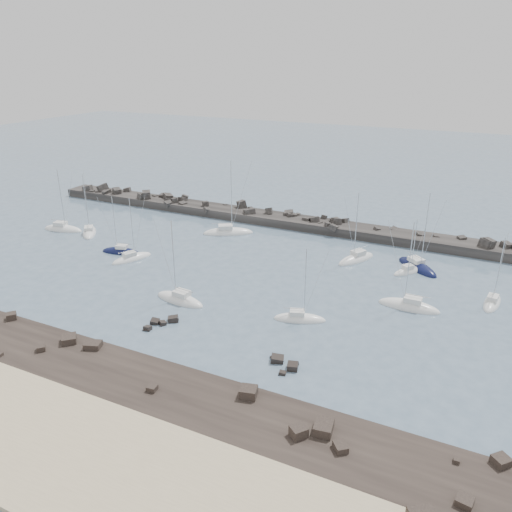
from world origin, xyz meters
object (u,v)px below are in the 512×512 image
at_px(sailboat_5, 180,300).
at_px(sailboat_10, 492,303).
at_px(sailboat_3, 132,259).
at_px(sailboat_13, 409,272).
at_px(sailboat_6, 356,259).
at_px(sailboat_9, 409,307).
at_px(sailboat_2, 121,252).
at_px(sailboat_7, 299,319).
at_px(sailboat_4, 228,233).
at_px(sailboat_0, 63,230).
at_px(sailboat_8, 417,267).
at_px(sailboat_1, 89,233).

distance_m(sailboat_5, sailboat_10, 46.02).
height_order(sailboat_3, sailboat_13, sailboat_3).
relative_size(sailboat_6, sailboat_9, 0.97).
xyz_separation_m(sailboat_2, sailboat_7, (38.86, -9.23, -0.01)).
distance_m(sailboat_4, sailboat_6, 27.53).
height_order(sailboat_0, sailboat_10, sailboat_0).
bearing_deg(sailboat_4, sailboat_13, -6.17).
bearing_deg(sailboat_8, sailboat_1, -170.50).
bearing_deg(sailboat_10, sailboat_1, -178.66).
xyz_separation_m(sailboat_0, sailboat_13, (68.71, 9.12, -0.02)).
distance_m(sailboat_2, sailboat_5, 23.80).
height_order(sailboat_1, sailboat_10, sailboat_1).
relative_size(sailboat_4, sailboat_8, 1.11).
distance_m(sailboat_0, sailboat_7, 59.65).
distance_m(sailboat_7, sailboat_10, 29.08).
distance_m(sailboat_0, sailboat_13, 69.31).
bearing_deg(sailboat_8, sailboat_0, -170.56).
xyz_separation_m(sailboat_0, sailboat_5, (39.91, -16.35, -0.00)).
relative_size(sailboat_0, sailboat_13, 1.37).
bearing_deg(sailboat_5, sailboat_6, 54.05).
bearing_deg(sailboat_0, sailboat_7, -13.55).
height_order(sailboat_5, sailboat_8, sailboat_8).
bearing_deg(sailboat_4, sailboat_1, -154.72).
height_order(sailboat_8, sailboat_10, sailboat_8).
distance_m(sailboat_6, sailboat_8, 10.40).
height_order(sailboat_6, sailboat_13, sailboat_6).
bearing_deg(sailboat_6, sailboat_7, -93.25).
bearing_deg(sailboat_1, sailboat_13, 7.44).
relative_size(sailboat_6, sailboat_7, 1.18).
xyz_separation_m(sailboat_2, sailboat_3, (4.01, -1.83, -0.00)).
distance_m(sailboat_2, sailboat_7, 39.94).
bearing_deg(sailboat_9, sailboat_4, 156.65).
height_order(sailboat_4, sailboat_13, sailboat_4).
xyz_separation_m(sailboat_0, sailboat_6, (59.37, 10.49, 0.00)).
xyz_separation_m(sailboat_0, sailboat_9, (70.99, -3.75, -0.00)).
height_order(sailboat_2, sailboat_3, sailboat_3).
relative_size(sailboat_7, sailboat_8, 0.79).
bearing_deg(sailboat_6, sailboat_0, -169.98).
height_order(sailboat_0, sailboat_6, sailboat_0).
relative_size(sailboat_1, sailboat_4, 0.81).
relative_size(sailboat_4, sailboat_13, 1.59).
distance_m(sailboat_3, sailboat_10, 59.39).
xyz_separation_m(sailboat_3, sailboat_13, (45.57, 15.69, -0.00)).
bearing_deg(sailboat_5, sailboat_10, 24.50).
height_order(sailboat_8, sailboat_13, sailboat_8).
height_order(sailboat_3, sailboat_4, sailboat_4).
bearing_deg(sailboat_13, sailboat_10, -25.99).
bearing_deg(sailboat_0, sailboat_8, 9.44).
height_order(sailboat_1, sailboat_9, sailboat_9).
bearing_deg(sailboat_9, sailboat_7, -141.84).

